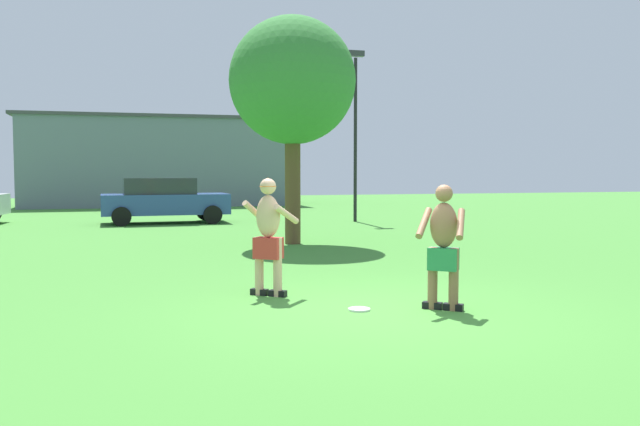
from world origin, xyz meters
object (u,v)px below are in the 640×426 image
lamp_post (355,118)px  tree_left_field (292,82)px  frisbee (359,309)px  car_blue_near_post (164,200)px  player_with_cap (268,231)px  player_in_green (443,244)px

lamp_post → tree_left_field: (-3.92, -6.51, 0.34)m
frisbee → car_blue_near_post: 15.91m
player_with_cap → frisbee: 1.91m
player_in_green → tree_left_field: (0.03, 8.41, 3.16)m
frisbee → car_blue_near_post: size_ratio=0.07×
frisbee → tree_left_field: bearing=82.3°
player_with_cap → tree_left_field: (2.04, 6.77, 3.07)m
tree_left_field → frisbee: bearing=-97.7°
player_in_green → frisbee: (-1.08, 0.28, -0.86)m
player_in_green → tree_left_field: bearing=89.8°
player_in_green → lamp_post: 15.69m
player_in_green → car_blue_near_post: size_ratio=0.38×
player_with_cap → car_blue_near_post: 14.46m
player_with_cap → car_blue_near_post: (-0.70, 14.44, -0.14)m
player_in_green → player_with_cap: bearing=140.8°
player_with_cap → player_in_green: (2.01, -1.64, -0.09)m
car_blue_near_post → tree_left_field: size_ratio=0.77×
player_with_cap → lamp_post: bearing=65.9°
frisbee → player_with_cap: bearing=124.5°
player_in_green → frisbee: 1.41m
tree_left_field → player_in_green: bearing=-90.2°
tree_left_field → player_with_cap: bearing=-106.7°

